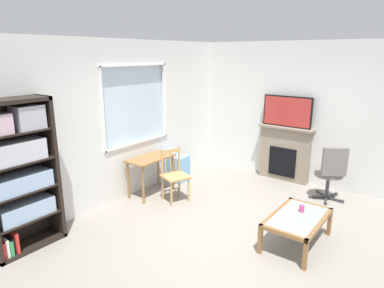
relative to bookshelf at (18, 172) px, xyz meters
The scene contains 12 objects.
ground 3.00m from the bookshelf, 45.37° to the right, with size 6.12×5.48×0.02m, color gray.
wall_back_with_window 1.97m from the bookshelf, ahead, with size 5.12×0.15×2.74m.
wall_right 5.02m from the bookshelf, 23.49° to the right, with size 0.12×4.68×2.74m, color silver.
bookshelf is the anchor object (origin of this frame).
desk_under_window 2.33m from the bookshelf, ahead, with size 0.88×0.47×0.70m.
wooden_chair 2.47m from the bookshelf, 15.08° to the right, with size 0.53×0.52×0.90m.
plastic_drawer_unit 3.19m from the bookshelf, ahead, with size 0.35×0.40×0.52m, color #72ADDB.
fireplace 4.80m from the bookshelf, 21.55° to the right, with size 0.26×1.10×1.11m.
tv 4.77m from the bookshelf, 21.63° to the right, with size 0.06×0.97×0.60m.
office_chair 4.83m from the bookshelf, 35.58° to the right, with size 0.61×0.57×1.00m.
coffee_table 3.68m from the bookshelf, 52.07° to the right, with size 1.06×0.63×0.41m.
sippy_cup 3.76m from the bookshelf, 49.91° to the right, with size 0.07×0.07×0.09m, color #DB3D84.
Camera 1 is at (-3.86, -2.17, 2.51)m, focal length 31.50 mm.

